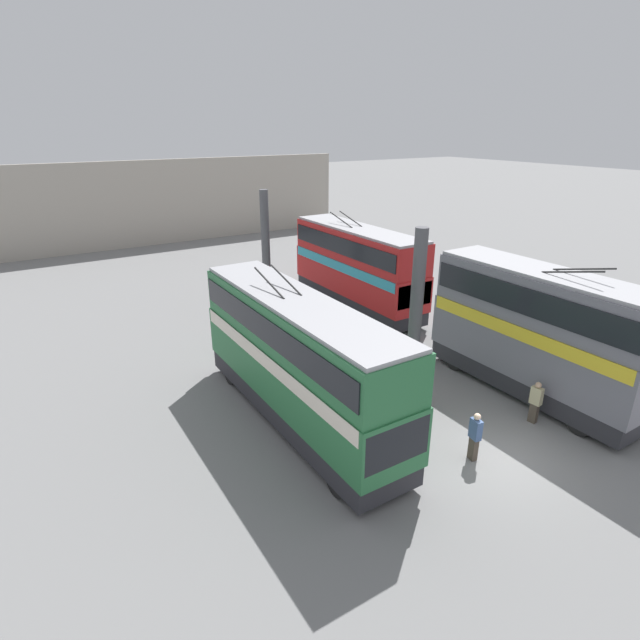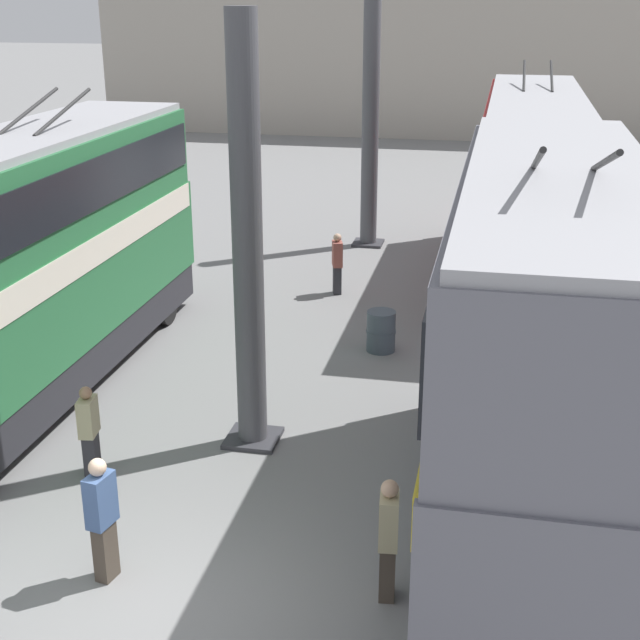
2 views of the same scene
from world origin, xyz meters
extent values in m
plane|color=slate|center=(0.00, 0.00, 0.00)|extent=(240.00, 240.00, 0.00)
cube|color=#A8A093|center=(38.83, 0.00, 3.80)|extent=(0.50, 36.00, 7.60)
cylinder|color=#4C4C51|center=(4.63, 0.00, 3.56)|extent=(0.50, 0.50, 7.12)
cube|color=#333338|center=(4.63, 0.00, 0.04)|extent=(0.90, 0.90, 0.08)
cylinder|color=#4C4C51|center=(17.65, 0.00, 3.56)|extent=(0.50, 0.50, 7.12)
cube|color=#333338|center=(17.65, 0.00, 0.04)|extent=(0.90, 0.90, 0.08)
cylinder|color=black|center=(5.60, -5.69, 0.47)|extent=(0.94, 0.30, 0.94)
cylinder|color=black|center=(5.60, -3.59, 0.47)|extent=(0.94, 0.30, 0.94)
cylinder|color=black|center=(-0.54, -5.69, 0.47)|extent=(0.94, 0.30, 0.94)
cylinder|color=black|center=(-0.54, -3.59, 0.47)|extent=(0.94, 0.30, 0.94)
cube|color=#28282D|center=(2.43, -4.64, 0.64)|extent=(8.96, 2.45, 0.76)
cube|color=slate|center=(2.43, -4.64, 2.14)|extent=(9.14, 2.50, 2.25)
cube|color=yellow|center=(2.43, -4.64, 2.99)|extent=(8.87, 2.54, 0.55)
cube|color=slate|center=(2.43, -4.64, 4.22)|extent=(9.05, 2.43, 1.92)
cube|color=black|center=(2.43, -4.64, 4.32)|extent=(8.78, 2.51, 1.05)
cube|color=#9E9EA3|center=(2.43, -4.64, 5.25)|extent=(8.96, 2.25, 0.14)
cube|color=black|center=(6.94, -4.64, 2.37)|extent=(0.12, 2.30, 1.44)
cylinder|color=#282828|center=(1.28, -4.99, 5.61)|extent=(2.35, 0.07, 0.65)
cylinder|color=#282828|center=(1.28, -4.29, 5.61)|extent=(2.35, 0.07, 0.65)
cylinder|color=black|center=(11.05, -5.69, 0.50)|extent=(1.01, 0.30, 1.01)
cylinder|color=black|center=(11.05, -3.59, 0.50)|extent=(1.01, 0.30, 1.01)
cylinder|color=black|center=(18.33, -5.69, 0.50)|extent=(1.01, 0.30, 1.01)
cylinder|color=black|center=(18.33, -3.59, 0.50)|extent=(1.01, 0.30, 1.01)
cube|color=#28282D|center=(14.79, -4.64, 0.67)|extent=(10.07, 2.45, 0.78)
cube|color=red|center=(14.79, -4.64, 2.05)|extent=(10.28, 2.50, 1.98)
cube|color=teal|center=(14.79, -4.64, 2.76)|extent=(9.97, 2.54, 0.55)
cube|color=red|center=(14.79, -4.64, 3.92)|extent=(10.18, 2.43, 1.77)
cube|color=black|center=(14.79, -4.64, 4.01)|extent=(9.87, 2.51, 0.97)
cube|color=#9E9EA3|center=(14.79, -4.64, 4.88)|extent=(10.07, 2.25, 0.14)
cube|color=black|center=(9.71, -4.64, 2.24)|extent=(0.12, 2.30, 1.27)
cylinder|color=#282828|center=(16.07, -4.99, 5.24)|extent=(2.35, 0.07, 0.65)
cylinder|color=#282828|center=(16.07, -4.29, 5.24)|extent=(2.35, 0.07, 0.65)
cylinder|color=black|center=(1.48, 3.59, 0.49)|extent=(0.99, 0.30, 0.99)
cylinder|color=black|center=(1.48, 5.69, 0.49)|extent=(0.99, 0.30, 0.99)
cylinder|color=black|center=(9.80, 3.59, 0.49)|extent=(0.99, 0.30, 0.99)
cylinder|color=black|center=(9.80, 5.69, 0.49)|extent=(0.99, 0.30, 0.99)
cube|color=#28282D|center=(5.74, 4.64, 0.66)|extent=(11.10, 2.45, 0.77)
cube|color=#286B3D|center=(5.74, 4.64, 2.05)|extent=(11.32, 2.50, 2.01)
cube|color=silver|center=(5.74, 4.64, 2.78)|extent=(10.98, 2.54, 0.55)
cube|color=#286B3D|center=(5.74, 4.64, 3.91)|extent=(11.21, 2.43, 1.70)
cube|color=black|center=(5.74, 4.64, 3.99)|extent=(10.87, 2.51, 0.94)
cube|color=#9E9EA3|center=(5.74, 4.64, 4.83)|extent=(11.10, 2.25, 0.14)
cube|color=black|center=(0.14, 4.64, 2.25)|extent=(0.12, 2.30, 1.29)
cylinder|color=#282828|center=(7.15, 4.29, 5.19)|extent=(2.35, 0.07, 0.65)
cylinder|color=#282828|center=(7.15, 4.99, 5.19)|extent=(2.35, 0.07, 0.65)
cube|color=#473D33|center=(0.87, -2.84, 0.40)|extent=(0.32, 0.23, 0.79)
cube|color=tan|center=(0.87, -2.84, 1.14)|extent=(0.44, 0.28, 0.69)
sphere|color=tan|center=(0.87, -2.84, 1.59)|extent=(0.22, 0.22, 0.22)
cube|color=#2D2D33|center=(12.80, 0.06, 0.37)|extent=(0.34, 0.28, 0.74)
cube|color=#934C42|center=(12.80, 0.06, 1.06)|extent=(0.47, 0.35, 0.64)
sphere|color=tan|center=(12.80, 0.06, 1.48)|extent=(0.21, 0.21, 0.21)
cube|color=#473D33|center=(0.52, 0.84, 0.41)|extent=(0.33, 0.25, 0.83)
cube|color=#3D5684|center=(0.52, 0.84, 1.19)|extent=(0.46, 0.32, 0.72)
sphere|color=beige|center=(0.52, 0.84, 1.66)|extent=(0.23, 0.23, 0.23)
cube|color=#2D2D33|center=(3.00, 2.21, 0.36)|extent=(0.33, 0.24, 0.71)
cube|color=tan|center=(3.00, 2.21, 1.02)|extent=(0.45, 0.30, 0.62)
sphere|color=#A37A5B|center=(3.00, 2.21, 1.44)|extent=(0.20, 0.20, 0.20)
cylinder|color=#424C56|center=(9.16, -1.59, 0.45)|extent=(0.62, 0.62, 0.90)
cylinder|color=#424C56|center=(9.16, -1.59, 0.45)|extent=(0.65, 0.65, 0.04)
camera|label=1|loc=(-8.62, 12.65, 10.61)|focal=28.00mm
camera|label=2|loc=(-8.61, -3.93, 7.32)|focal=50.00mm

